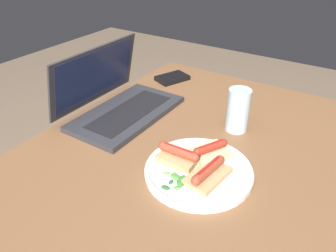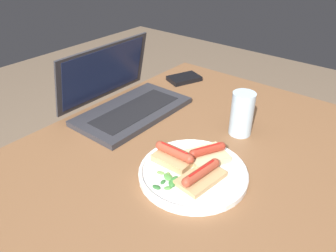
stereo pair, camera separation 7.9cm
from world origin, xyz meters
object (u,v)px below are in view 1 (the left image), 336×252
(laptop, at_px, (118,102))
(plate, at_px, (199,170))
(external_drive, at_px, (172,78))
(drinking_glass, at_px, (238,110))

(laptop, xyz_separation_m, plate, (-0.13, -0.37, -0.03))
(plate, relative_size, external_drive, 1.87)
(external_drive, bearing_deg, laptop, -158.51)
(plate, bearing_deg, external_drive, 38.89)
(laptop, distance_m, drinking_glass, 0.38)
(drinking_glass, bearing_deg, laptop, 107.52)
(drinking_glass, bearing_deg, plate, -178.58)
(external_drive, bearing_deg, plate, -118.94)
(plate, bearing_deg, laptop, 70.57)
(laptop, bearing_deg, drinking_glass, -72.48)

